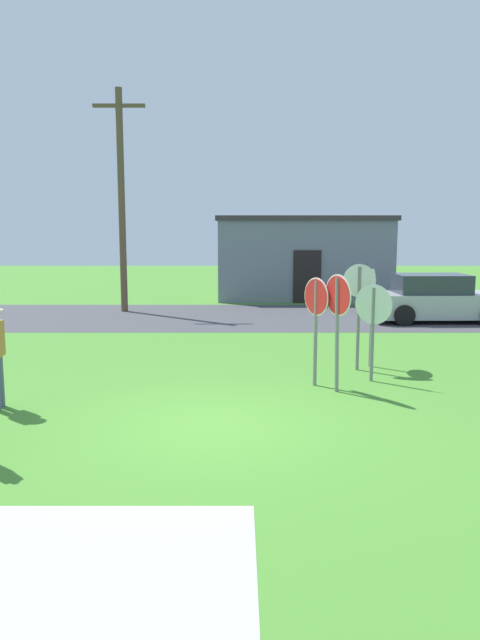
% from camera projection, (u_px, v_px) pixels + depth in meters
% --- Properties ---
extents(ground_plane, '(80.00, 80.00, 0.00)m').
position_uv_depth(ground_plane, '(212.00, 426.00, 9.16)').
color(ground_plane, '#47842D').
extents(street_asphalt, '(60.00, 6.40, 0.01)m').
position_uv_depth(street_asphalt, '(227.00, 316.00, 20.53)').
color(street_asphalt, '#424247').
rests_on(street_asphalt, ground).
extents(concrete_path, '(3.20, 2.40, 0.01)m').
position_uv_depth(concrete_path, '(74.00, 568.00, 5.32)').
color(concrete_path, '#ADAAA3').
rests_on(concrete_path, ground).
extents(building_background, '(7.28, 4.46, 3.46)m').
position_uv_depth(building_background, '(301.00, 257.00, 26.13)').
color(building_background, slate).
rests_on(building_background, ground).
extents(utility_pole, '(1.80, 0.24, 7.72)m').
position_uv_depth(utility_pole, '(121.00, 197.00, 21.25)').
color(utility_pole, brown).
rests_on(utility_pole, ground).
extents(parked_car_on_street, '(4.34, 2.10, 1.51)m').
position_uv_depth(parked_car_on_street, '(435.00, 300.00, 19.45)').
color(parked_car_on_street, '#A5A8AD').
rests_on(parked_car_on_street, ground).
extents(stop_sign_far_back, '(0.37, 0.63, 2.05)m').
position_uv_depth(stop_sign_far_back, '(315.00, 313.00, 11.33)').
color(stop_sign_far_back, slate).
rests_on(stop_sign_far_back, ground).
extents(stop_sign_rear_right, '(0.61, 0.50, 1.89)m').
position_uv_depth(stop_sign_rear_right, '(372.00, 316.00, 11.68)').
color(stop_sign_rear_right, slate).
rests_on(stop_sign_rear_right, ground).
extents(stop_sign_leaning_left, '(0.30, 0.75, 2.10)m').
position_uv_depth(stop_sign_leaning_left, '(371.00, 300.00, 12.91)').
color(stop_sign_leaning_left, slate).
rests_on(stop_sign_leaning_left, ground).
extents(stop_sign_leaning_right, '(0.68, 0.07, 2.22)m').
position_uv_depth(stop_sign_leaning_right, '(358.00, 299.00, 12.58)').
color(stop_sign_leaning_right, slate).
rests_on(stop_sign_leaning_right, ground).
extents(stop_sign_rear_left, '(0.37, 0.68, 2.15)m').
position_uv_depth(stop_sign_rear_left, '(337.00, 312.00, 10.87)').
color(stop_sign_rear_left, slate).
rests_on(stop_sign_rear_left, ground).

